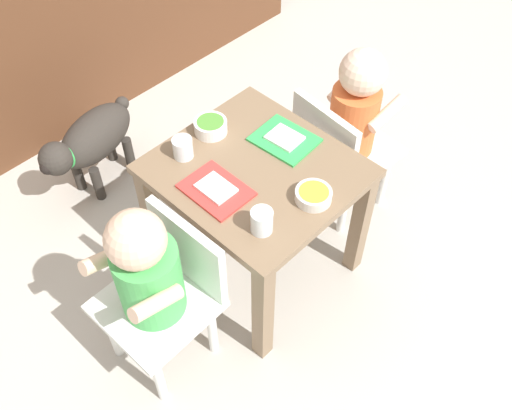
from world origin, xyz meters
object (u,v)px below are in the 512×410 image
Objects in this scene: veggie_bowl_near at (313,195)px; seated_child_right at (351,118)px; dog at (91,140)px; seated_child_left at (152,275)px; veggie_bowl_far at (211,126)px; food_tray_right at (285,139)px; water_cup_left at (262,222)px; dining_table at (256,189)px; food_tray_left at (216,190)px; water_cup_right at (183,149)px.

seated_child_right is at bearing 23.02° from veggie_bowl_near.
dog is 0.91m from veggie_bowl_near.
veggie_bowl_far is (0.42, 0.23, 0.08)m from seated_child_left.
seated_child_right reaches higher than food_tray_right.
water_cup_left is 0.68× the size of veggie_bowl_near.
food_tray_left is (-0.14, 0.02, 0.09)m from dining_table.
seated_child_right is at bearing -3.55° from dining_table.
food_tray_right is 2.99× the size of water_cup_right.
water_cup_right reaches higher than food_tray_left.
dining_table is 5.40× the size of veggie_bowl_near.
water_cup_right is at bearing -86.60° from dog.
seated_child_right is 3.53× the size of food_tray_left.
seated_child_right is 0.57m from water_cup_left.
dining_table is at bearing -173.00° from food_tray_right.
seated_child_right is at bearing -8.81° from food_tray_right.
veggie_bowl_far is at bearing 8.26° from water_cup_right.
veggie_bowl_far is (-0.01, 0.39, 0.00)m from veggie_bowl_near.
dining_table is 2.92× the size of food_tray_right.
dining_table is 0.41m from seated_child_left.
dining_table is 0.23m from veggie_bowl_far.
veggie_bowl_near is at bearing -156.98° from seated_child_right.
seated_child_left is at bearing 159.87° from veggie_bowl_near.
veggie_bowl_far is (-0.39, 0.22, 0.08)m from seated_child_right.
food_tray_right is 2.73× the size of water_cup_left.
seated_child_left is at bearing -174.91° from food_tray_right.
dog is (-0.14, 0.67, -0.15)m from dining_table.
food_tray_left is 0.26m from veggie_bowl_near.
food_tray_right is 1.85× the size of veggie_bowl_near.
water_cup_right is (0.03, -0.49, 0.27)m from dog.
seated_child_left is 6.43× the size of veggie_bowl_near.
veggie_bowl_far is (-0.12, 0.18, 0.02)m from food_tray_right.
seated_child_left is at bearing -111.05° from dog.
veggie_bowl_far is (0.15, -0.47, 0.26)m from dog.
dining_table is 0.41m from seated_child_right.
food_tray_left is (0.00, -0.65, 0.25)m from dog.
water_cup_left is at bearing -114.09° from veggie_bowl_far.
veggie_bowl_far reaches higher than food_tray_right.
water_cup_right is 0.62× the size of veggie_bowl_near.
dog is 0.56m from water_cup_right.
dining_table is 2.96× the size of food_tray_left.
dog is at bearing 68.95° from seated_child_left.
food_tray_right is 0.24m from veggie_bowl_near.
dining_table is 0.24m from water_cup_right.
water_cup_right is at bearing 35.24° from seated_child_left.
veggie_bowl_near is at bearing -20.13° from seated_child_left.
dog is 2.32× the size of food_tray_right.
food_tray_right is (0.54, 0.05, 0.06)m from seated_child_left.
water_cup_right is (-0.11, 0.18, 0.12)m from dining_table.
dog is at bearing 89.35° from water_cup_left.
seated_child_right is 0.46m from veggie_bowl_far.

